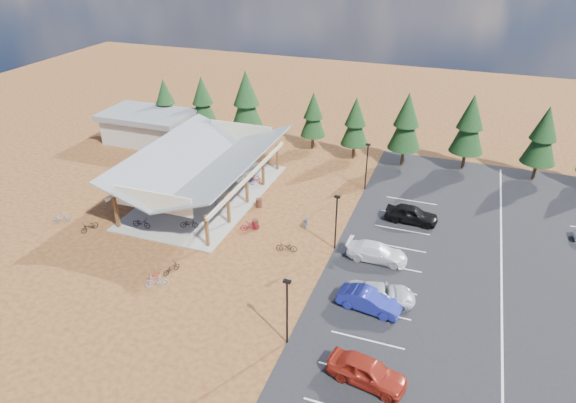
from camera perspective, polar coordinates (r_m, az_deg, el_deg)
The scene contains 39 objects.
ground at distance 44.19m, azimuth -1.78°, elevation -5.38°, with size 140.00×140.00×0.00m, color #552616.
asphalt_lot at distance 44.69m, azimuth 22.63°, elevation -7.42°, with size 27.00×44.00×0.04m, color black.
concrete_pad at distance 53.40m, azimuth -9.04°, elevation 0.69°, with size 10.60×18.60×0.10m, color gray.
bike_pavilion at distance 51.78m, azimuth -9.35°, elevation 4.39°, with size 11.65×19.40×4.97m.
outbuilding at distance 68.16m, azimuth -15.30°, elevation 8.06°, with size 11.00×7.00×3.90m.
lamp_post_0 at distance 33.48m, azimuth -0.11°, elevation -11.70°, with size 0.50×0.25×5.14m.
lamp_post_1 at distance 42.93m, azimuth 5.37°, elevation -1.92°, with size 0.50×0.25×5.14m.
lamp_post_2 at distance 53.41m, azimuth 8.75°, elevation 4.21°, with size 0.50×0.25×5.14m.
trash_bin_0 at distance 47.04m, azimuth -3.66°, elevation -2.50°, with size 0.60×0.60×0.90m, color #402217.
trash_bin_1 at distance 50.51m, azimuth -3.24°, elevation -0.17°, with size 0.60×0.60×0.90m, color #402217.
pine_0 at distance 69.64m, azimuth -13.48°, elevation 10.85°, with size 3.16×3.16×7.35m.
pine_1 at distance 67.41m, azimuth -9.48°, elevation 11.01°, with size 3.42×3.42×7.98m.
pine_2 at distance 63.51m, azimuth -4.65°, elevation 11.11°, with size 4.08×4.08×9.50m.
pine_3 at distance 62.83m, azimuth 2.83°, elevation 9.59°, with size 3.07×3.07×7.15m.
pine_4 at distance 60.35m, azimuth 7.50°, elevation 8.78°, with size 3.21×3.21×7.47m.
pine_5 at distance 59.26m, azimuth 13.03°, elevation 8.64°, with size 3.70×3.70×8.62m.
pine_6 at distance 60.22m, azimuth 19.57°, elevation 8.09°, with size 3.74×3.74×8.70m.
pine_7 at distance 60.50m, azimuth 26.51°, elevation 6.58°, with size 3.58×3.58×8.33m.
bike_0 at distance 48.75m, azimuth -15.99°, elevation -2.30°, with size 0.62×1.79×0.94m, color black.
bike_1 at distance 51.69m, azimuth -12.71°, elevation -0.04°, with size 0.42×1.50×0.90m, color gray.
bike_2 at distance 56.16m, azimuth -9.65°, elevation 2.65°, with size 0.61×1.74×0.91m, color navy.
bike_3 at distance 59.78m, azimuth -9.29°, elevation 4.41°, with size 0.51×1.81×1.09m, color maroon.
bike_4 at distance 47.71m, azimuth -10.94°, elevation -2.42°, with size 0.57×1.64×0.86m, color black.
bike_5 at distance 51.08m, azimuth -8.49°, elevation 0.04°, with size 0.44×1.55×0.93m, color #989BA1.
bike_6 at distance 54.82m, azimuth -4.57°, elevation 2.29°, with size 0.57×1.62×0.85m, color navy.
bike_7 at distance 54.96m, azimuth -3.68°, elevation 2.54°, with size 0.52×1.85×1.11m, color maroon.
bike_8 at distance 49.91m, azimuth -21.19°, elevation -2.60°, with size 0.60×1.73×0.91m, color black.
bike_9 at distance 52.27m, azimuth -23.94°, elevation -1.66°, with size 0.48×1.72×1.03m, color gray.
bike_11 at distance 41.67m, azimuth -14.78°, elevation -8.04°, with size 0.43×1.51×0.90m, color maroon.
bike_12 at distance 42.24m, azimuth -12.84°, elevation -7.26°, with size 0.57×1.63×0.86m, color black.
bike_13 at distance 40.95m, azimuth -14.38°, elevation -8.55°, with size 0.51×1.80×1.08m, color #9E9FA7.
bike_14 at distance 47.35m, azimuth 2.06°, elevation -2.20°, with size 0.62×1.79×0.94m, color navy.
bike_15 at distance 46.64m, azimuth -4.25°, elevation -2.70°, with size 0.50×1.78×1.07m, color maroon.
bike_16 at distance 43.66m, azimuth -0.17°, elevation -5.08°, with size 0.63×1.81×0.95m, color black.
car_0 at distance 32.85m, azimuth 8.77°, elevation -18.14°, with size 1.96×4.88×1.66m, color #A02517.
car_1 at distance 37.90m, azimuth 9.01°, elevation -10.83°, with size 1.60×4.59×1.51m, color navy.
car_2 at distance 38.72m, azimuth 10.27°, elevation -10.09°, with size 2.32×5.04×1.40m, color #B4B8BD.
car_3 at distance 43.11m, azimuth 9.85°, elevation -5.57°, with size 2.04×5.01×1.45m, color white.
car_4 at distance 49.06m, azimuth 13.57°, elevation -1.37°, with size 1.93×4.81×1.64m, color black.
Camera 1 is at (13.78, -34.08, 24.51)m, focal length 32.00 mm.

